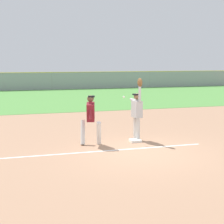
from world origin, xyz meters
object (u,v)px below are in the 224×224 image
Objects in this scene: parked_car_green at (42,81)px; parked_car_tan at (89,80)px; runner at (91,116)px; first_base at (135,141)px; baseball at (124,97)px; fielder at (137,110)px.

parked_car_tan is at bearing -0.38° from parked_car_green.
first_base is at bearing 14.49° from runner.
parked_car_tan is at bearing 80.95° from first_base.
baseball reaches higher than first_base.
parked_car_green is 5.20m from parked_car_tan.
parked_car_green is (-1.09, 26.73, -0.45)m from fielder.
first_base is 26.94m from parked_car_green.
parked_car_tan is at bearing -103.97° from fielder.
first_base is 1.63m from baseball.
runner is (-1.76, -0.19, -0.12)m from fielder.
fielder is (0.13, 0.19, 1.08)m from first_base.
parked_car_green is at bearing 177.85° from parked_car_tan.
first_base is 5.14× the size of baseball.
parked_car_tan reaches higher than first_base.
runner is at bearing -87.83° from parked_car_green.
baseball is 0.02× the size of parked_car_green.
fielder is 0.51× the size of parked_car_green.
fielder is 26.69m from parked_car_tan.
parked_car_green is at bearing 92.04° from first_base.
fielder is at bearing 8.95° from baseball.
runner is at bearing 0.92° from fielder.
parked_car_tan is (4.10, 26.37, -0.45)m from fielder.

